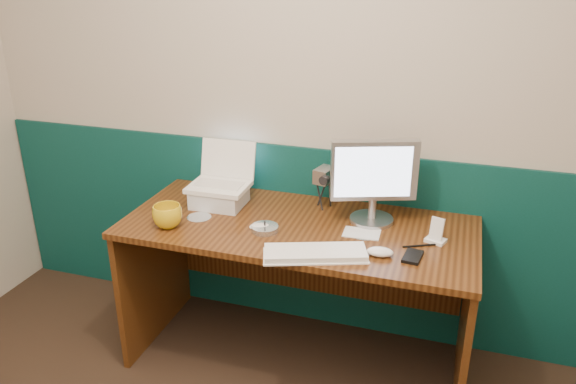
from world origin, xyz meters
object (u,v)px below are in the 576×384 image
(desk, at_px, (297,295))
(monitor, at_px, (374,182))
(mug, at_px, (167,216))
(camcorder, at_px, (324,189))
(keyboard, at_px, (315,254))
(laptop, at_px, (218,166))

(desk, xyz_separation_m, monitor, (0.31, 0.14, 0.57))
(mug, distance_m, camcorder, 0.75)
(desk, xyz_separation_m, camcorder, (0.06, 0.22, 0.47))
(mug, bearing_deg, desk, 19.84)
(camcorder, bearing_deg, keyboard, -65.86)
(desk, bearing_deg, mug, -160.16)
(laptop, bearing_deg, desk, -13.87)
(monitor, relative_size, keyboard, 0.93)
(desk, distance_m, mug, 0.73)
(laptop, relative_size, camcorder, 1.45)
(monitor, height_order, keyboard, monitor)
(monitor, distance_m, keyboard, 0.47)
(laptop, bearing_deg, mug, -113.56)
(laptop, height_order, mug, laptop)
(keyboard, bearing_deg, monitor, 48.48)
(monitor, bearing_deg, desk, -176.22)
(monitor, relative_size, camcorder, 1.98)
(mug, xyz_separation_m, camcorder, (0.62, 0.42, 0.05))
(keyboard, relative_size, camcorder, 2.12)
(desk, xyz_separation_m, laptop, (-0.43, 0.10, 0.58))
(mug, bearing_deg, monitor, 21.18)
(monitor, distance_m, mug, 0.94)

